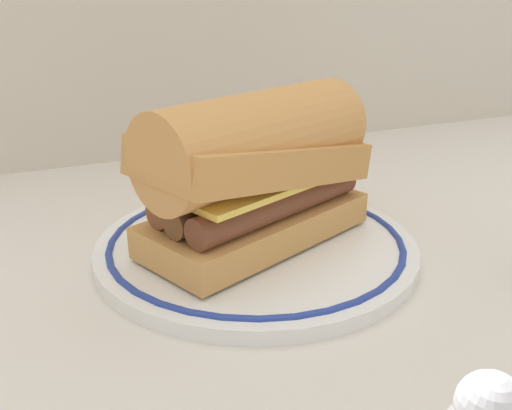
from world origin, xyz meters
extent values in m
plane|color=beige|center=(0.00, 0.00, 0.00)|extent=(1.50, 1.50, 0.00)
cylinder|color=white|center=(0.01, 0.04, 0.01)|extent=(0.27, 0.27, 0.01)
torus|color=navy|center=(0.01, 0.04, 0.01)|extent=(0.25, 0.25, 0.01)
cube|color=tan|center=(0.01, 0.04, 0.03)|extent=(0.21, 0.16, 0.03)
cylinder|color=brown|center=(0.02, 0.01, 0.05)|extent=(0.17, 0.09, 0.02)
cylinder|color=brown|center=(0.01, 0.04, 0.05)|extent=(0.17, 0.09, 0.02)
cylinder|color=brown|center=(0.00, 0.06, 0.05)|extent=(0.17, 0.09, 0.02)
cube|color=#EFC64C|center=(0.01, 0.04, 0.07)|extent=(0.18, 0.14, 0.01)
cube|color=#C58846|center=(0.01, 0.04, 0.09)|extent=(0.22, 0.16, 0.06)
cylinder|color=tan|center=(0.01, 0.04, 0.10)|extent=(0.21, 0.14, 0.08)
sphere|color=silver|center=(-0.01, -0.24, 0.06)|extent=(0.03, 0.03, 0.03)
camera|label=1|loc=(-0.17, -0.37, 0.22)|focal=40.63mm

